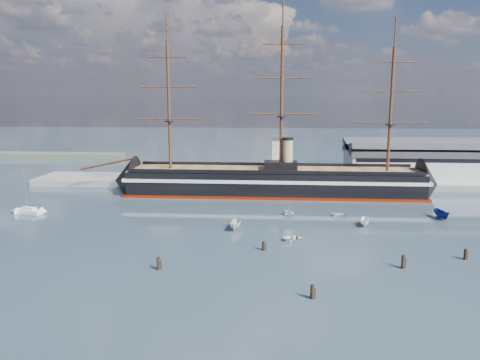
{
  "coord_description": "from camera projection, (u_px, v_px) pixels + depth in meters",
  "views": [
    {
      "loc": [
        0.94,
        -81.31,
        30.69
      ],
      "look_at": [
        -7.06,
        35.0,
        9.0
      ],
      "focal_mm": 35.0,
      "sensor_mm": 36.0,
      "label": 1
    }
  ],
  "objects": [
    {
      "name": "motorboat_b",
      "position": [
        295.0,
        240.0,
        99.05
      ],
      "size": [
        2.13,
        3.39,
        1.48
      ],
      "primitive_type": "imported",
      "rotation": [
        0.0,
        0.0,
        1.86
      ],
      "color": "white",
      "rests_on": "ground"
    },
    {
      "name": "motorboat_a",
      "position": [
        235.0,
        229.0,
        106.98
      ],
      "size": [
        6.83,
        3.05,
        2.65
      ],
      "primitive_type": "imported",
      "rotation": [
        0.0,
        0.0,
        -0.1
      ],
      "color": "silver",
      "rests_on": "ground"
    },
    {
      "name": "piling_near_right",
      "position": [
        403.0,
        268.0,
        83.18
      ],
      "size": [
        0.64,
        0.64,
        3.2
      ],
      "primitive_type": "cylinder",
      "color": "black",
      "rests_on": "ground"
    },
    {
      "name": "piling_near_mid",
      "position": [
        312.0,
        299.0,
        70.83
      ],
      "size": [
        0.64,
        0.64,
        2.98
      ],
      "primitive_type": "cylinder",
      "color": "black",
      "rests_on": "ground"
    },
    {
      "name": "motorboat_c",
      "position": [
        365.0,
        226.0,
        109.85
      ],
      "size": [
        6.1,
        3.22,
        2.32
      ],
      "primitive_type": "imported",
      "rotation": [
        0.0,
        0.0,
        -0.2
      ],
      "color": "white",
      "rests_on": "ground"
    },
    {
      "name": "piling_near_left",
      "position": [
        159.0,
        270.0,
        82.58
      ],
      "size": [
        0.64,
        0.64,
        3.0
      ],
      "primitive_type": "cylinder",
      "color": "black",
      "rests_on": "ground"
    },
    {
      "name": "piling_far_right",
      "position": [
        465.0,
        260.0,
        87.57
      ],
      "size": [
        0.64,
        0.64,
        2.79
      ],
      "primitive_type": "cylinder",
      "color": "black",
      "rests_on": "ground"
    },
    {
      "name": "piling_extra",
      "position": [
        264.0,
        250.0,
        92.75
      ],
      "size": [
        0.64,
        0.64,
        2.61
      ],
      "primitive_type": "cylinder",
      "color": "black",
      "rests_on": "ground"
    },
    {
      "name": "ground",
      "position": [
        268.0,
        210.0,
        124.66
      ],
      "size": [
        600.0,
        600.0,
        0.0
      ],
      "primitive_type": "plane",
      "color": "#27333E",
      "rests_on": "ground"
    },
    {
      "name": "quay_tower",
      "position": [
        278.0,
        157.0,
        155.04
      ],
      "size": [
        5.0,
        5.0,
        15.0
      ],
      "color": "silver",
      "rests_on": "ground"
    },
    {
      "name": "sailboat",
      "position": [
        29.0,
        211.0,
        121.12
      ],
      "size": [
        7.67,
        4.28,
        11.78
      ],
      "rotation": [
        0.0,
        0.0,
        -0.31
      ],
      "color": "silver",
      "rests_on": "ground"
    },
    {
      "name": "motorboat_d",
      "position": [
        289.0,
        215.0,
        119.25
      ],
      "size": [
        6.38,
        5.82,
        2.22
      ],
      "primitive_type": "imported",
      "rotation": [
        0.0,
        0.0,
        0.67
      ],
      "color": "white",
      "rests_on": "ground"
    },
    {
      "name": "quay",
      "position": [
        298.0,
        185.0,
        159.29
      ],
      "size": [
        180.0,
        18.0,
        2.0
      ],
      "primitive_type": "cube",
      "color": "slate",
      "rests_on": "ground"
    },
    {
      "name": "motorboat_f",
      "position": [
        441.0,
        219.0,
        115.93
      ],
      "size": [
        7.26,
        3.89,
        2.76
      ],
      "primitive_type": "imported",
      "rotation": [
        0.0,
        0.0,
        0.21
      ],
      "color": "navy",
      "rests_on": "ground"
    },
    {
      "name": "warship",
      "position": [
        268.0,
        181.0,
        143.54
      ],
      "size": [
        112.91,
        16.66,
        53.94
      ],
      "rotation": [
        0.0,
        0.0,
        -0.0
      ],
      "color": "black",
      "rests_on": "ground"
    },
    {
      "name": "warehouse",
      "position": [
        440.0,
        161.0,
        158.52
      ],
      "size": [
        63.0,
        21.0,
        11.6
      ],
      "color": "#B7BABC",
      "rests_on": "ground"
    },
    {
      "name": "motorboat_e",
      "position": [
        340.0,
        216.0,
        118.5
      ],
      "size": [
        1.36,
        2.7,
        1.21
      ],
      "primitive_type": "imported",
      "rotation": [
        0.0,
        0.0,
        1.44
      ],
      "color": "silver",
      "rests_on": "ground"
    }
  ]
}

